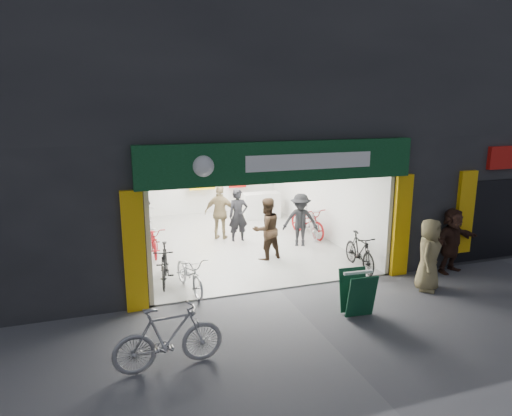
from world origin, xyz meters
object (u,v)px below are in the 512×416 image
bike_left_front (190,273)px  pedestrian_near (429,255)px  bike_right_front (360,251)px  parked_bike (169,337)px  sandwich_board (357,292)px

bike_left_front → pedestrian_near: size_ratio=0.98×
bike_right_front → parked_bike: size_ratio=0.89×
pedestrian_near → sandwich_board: pedestrian_near is taller
bike_right_front → pedestrian_near: size_ratio=0.95×
bike_left_front → sandwich_board: bearing=-46.6°
bike_left_front → sandwich_board: (3.05, -2.33, 0.07)m
bike_left_front → pedestrian_near: 5.58m
bike_right_front → parked_bike: parked_bike is taller
pedestrian_near → bike_left_front: bearing=121.4°
sandwich_board → pedestrian_near: bearing=20.3°
bike_right_front → pedestrian_near: pedestrian_near is taller
bike_right_front → bike_left_front: bearing=-175.5°
parked_bike → sandwich_board: bearing=-83.5°
bike_right_front → parked_bike: (-5.41, -3.03, 0.06)m
parked_bike → sandwich_board: (3.95, 0.70, -0.04)m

